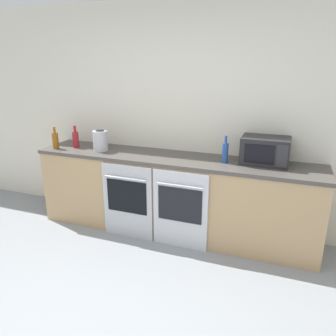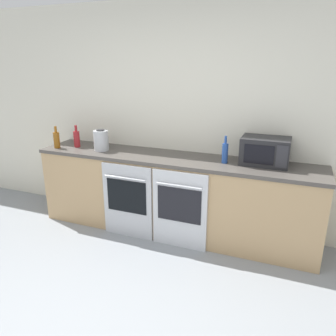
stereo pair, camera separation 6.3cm
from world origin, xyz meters
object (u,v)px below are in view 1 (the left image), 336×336
Objects in this scene: bottle_red at (76,139)px; oven_left at (128,201)px; oven_right at (180,210)px; bottle_blue at (225,152)px; microwave at (265,151)px; kettle at (100,141)px; bottle_amber at (55,140)px.

oven_left is at bearing -18.86° from bottle_red.
bottle_red is (-1.46, 0.29, 0.59)m from oven_right.
microwave is at bearing 15.62° from bottle_blue.
bottle_red is 0.37m from kettle.
kettle is at bearing 166.52° from oven_right.
oven_left is 1.79× the size of microwave.
oven_left is 3.18× the size of bottle_red.
microwave is (1.41, 0.41, 0.62)m from oven_left.
kettle is (-1.88, -0.14, -0.02)m from microwave.
microwave is 1.80× the size of bottle_amber.
bottle_blue is 1.15× the size of kettle.
oven_right is 1.60m from bottle_red.
microwave is 2.25m from bottle_red.
bottle_amber is at bearing -174.23° from microwave.
bottle_amber reaches higher than oven_right.
microwave is 1.67× the size of bottle_blue.
bottle_red is 1.09× the size of kettle.
oven_left is at bearing 180.00° from oven_right.
bottle_blue is (0.39, 0.30, 0.60)m from oven_right.
kettle reaches higher than oven_right.
bottle_amber is 1.07× the size of kettle.
kettle is (-1.09, 0.26, 0.60)m from oven_right.
oven_right is 3.00× the size of bottle_blue.
bottle_blue reaches higher than bottle_red.
bottle_amber is 0.58m from kettle.
microwave is 1.92× the size of kettle.
bottle_red is at bearing -179.69° from bottle_blue.
bottle_amber is 2.06m from bottle_blue.
bottle_amber reaches higher than oven_left.
kettle is (0.57, 0.10, 0.02)m from bottle_amber.
oven_right is 3.45× the size of kettle.
oven_left is 1.59m from microwave.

